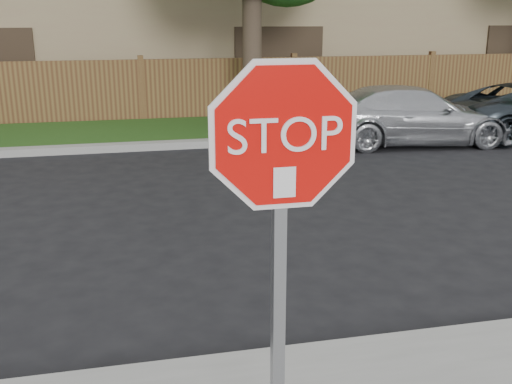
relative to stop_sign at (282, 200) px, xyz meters
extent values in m
plane|color=black|center=(-0.23, 1.48, -1.83)|extent=(90.00, 90.00, 0.00)
cube|color=gray|center=(-0.23, 9.63, -1.75)|extent=(70.00, 0.30, 0.15)
cube|color=#1E4714|center=(-0.23, 11.28, -1.77)|extent=(70.00, 3.00, 0.12)
cube|color=#54321D|center=(-0.23, 12.88, -1.03)|extent=(70.00, 0.12, 1.60)
cube|color=#987E5E|center=(-0.23, 18.48, 1.17)|extent=(34.00, 8.00, 6.00)
cylinder|color=#382B21|center=(2.27, 11.18, 0.13)|extent=(0.44, 0.44, 3.92)
cube|color=gray|center=(0.00, 0.05, -0.58)|extent=(0.06, 0.06, 2.30)
cylinder|color=white|center=(0.00, -0.02, 0.32)|extent=(1.01, 0.02, 1.01)
cylinder|color=red|center=(0.00, -0.03, 0.32)|extent=(0.93, 0.02, 0.93)
cube|color=white|center=(0.00, -0.05, 0.10)|extent=(0.11, 0.00, 0.15)
imported|color=silver|center=(5.30, 8.98, -1.21)|extent=(4.41, 2.17, 1.24)
camera|label=1|loc=(-0.73, -2.69, 0.87)|focal=42.00mm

